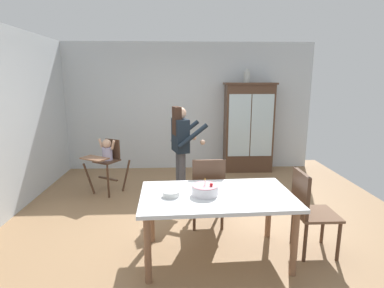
# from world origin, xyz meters

# --- Properties ---
(ground_plane) EXTENTS (6.24, 6.24, 0.00)m
(ground_plane) POSITION_xyz_m (0.00, 0.00, 0.00)
(ground_plane) COLOR #93704C
(wall_back) EXTENTS (5.32, 0.06, 2.70)m
(wall_back) POSITION_xyz_m (0.00, 2.63, 1.35)
(wall_back) COLOR silver
(wall_back) RESTS_ON ground_plane
(china_cabinet) EXTENTS (1.06, 0.48, 1.87)m
(china_cabinet) POSITION_xyz_m (1.27, 2.37, 0.94)
(china_cabinet) COLOR #4C3323
(china_cabinet) RESTS_ON ground_plane
(ceramic_vase) EXTENTS (0.13, 0.13, 0.27)m
(ceramic_vase) POSITION_xyz_m (1.20, 2.37, 1.99)
(ceramic_vase) COLOR #B2B7B2
(ceramic_vase) RESTS_ON china_cabinet
(high_chair_with_toddler) EXTENTS (0.79, 0.84, 0.95)m
(high_chair_with_toddler) POSITION_xyz_m (-1.43, 1.14, 0.65)
(high_chair_with_toddler) COLOR #4C3323
(high_chair_with_toddler) RESTS_ON ground_plane
(adult_person) EXTENTS (0.61, 0.59, 1.53)m
(adult_person) POSITION_xyz_m (-0.16, 0.76, 0.97)
(adult_person) COLOR #47474C
(adult_person) RESTS_ON ground_plane
(dining_table) EXTENTS (1.67, 1.03, 0.74)m
(dining_table) POSITION_xyz_m (0.21, -0.89, 0.65)
(dining_table) COLOR silver
(dining_table) RESTS_ON ground_plane
(birthday_cake) EXTENTS (0.28, 0.28, 0.19)m
(birthday_cake) POSITION_xyz_m (0.08, -0.90, 0.79)
(birthday_cake) COLOR white
(birthday_cake) RESTS_ON dining_table
(serving_bowl) EXTENTS (0.18, 0.18, 0.05)m
(serving_bowl) POSITION_xyz_m (-0.28, -0.92, 0.77)
(serving_bowl) COLOR silver
(serving_bowl) RESTS_ON dining_table
(dining_chair_far_side) EXTENTS (0.45, 0.45, 0.96)m
(dining_chair_far_side) POSITION_xyz_m (0.18, -0.19, 0.56)
(dining_chair_far_side) COLOR #4C3323
(dining_chair_far_side) RESTS_ON ground_plane
(dining_chair_right_end) EXTENTS (0.44, 0.44, 0.96)m
(dining_chair_right_end) POSITION_xyz_m (1.25, -0.84, 0.56)
(dining_chair_right_end) COLOR #4C3323
(dining_chair_right_end) RESTS_ON ground_plane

